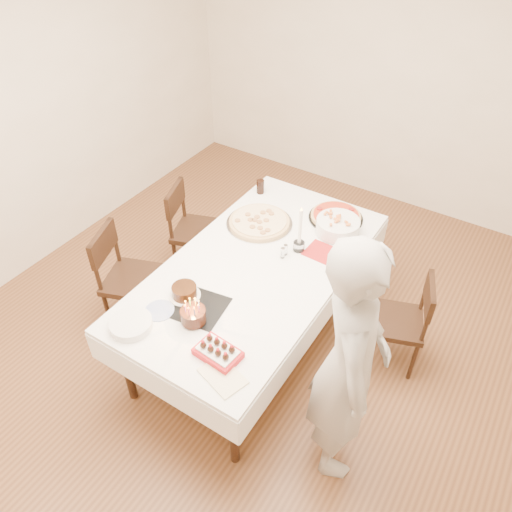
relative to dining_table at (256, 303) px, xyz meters
The scene contains 22 objects.
floor 0.38m from the dining_table, 45.71° to the right, with size 5.00×5.00×0.00m, color #57341E.
wall_back 2.66m from the dining_table, 89.34° to the left, with size 4.50×0.04×2.70m, color beige.
wall_left 2.43m from the dining_table, behind, with size 0.04×5.00×2.70m, color beige.
dining_table is the anchor object (origin of this frame).
chair_right_savory 1.03m from the dining_table, 20.80° to the left, with size 0.41×0.41×0.81m, color black, non-canonical shape.
chair_left_savory 0.96m from the dining_table, 154.13° to the left, with size 0.44×0.44×0.86m, color black, non-canonical shape.
chair_left_dessert 0.97m from the dining_table, 158.63° to the right, with size 0.45×0.45×0.89m, color black, non-canonical shape.
person 1.17m from the dining_table, 28.77° to the right, with size 0.63×0.41×1.73m, color #A7A39E.
pizza_white 0.64m from the dining_table, 119.47° to the left, with size 0.52×0.52×0.04m, color beige.
pizza_pepperoni 0.94m from the dining_table, 74.50° to the left, with size 0.43×0.43×0.04m, color red.
red_placemat 0.62m from the dining_table, 50.81° to the left, with size 0.22×0.22×0.01m, color #B21E1E.
pasta_bowl 0.85m from the dining_table, 64.74° to the left, with size 0.33×0.33×0.11m, color white.
taper_candle 0.67m from the dining_table, 62.54° to the left, with size 0.08×0.08×0.38m, color white.
shaker_pair 0.47m from the dining_table, 58.81° to the left, with size 0.08×0.08×0.09m, color white, non-canonical shape.
cola_glass 1.04m from the dining_table, 120.27° to the left, with size 0.06×0.06×0.12m, color black.
layer_cake 0.70m from the dining_table, 115.03° to the right, with size 0.21×0.21×0.09m, color black.
cake_board 0.66m from the dining_table, 99.32° to the right, with size 0.32×0.32×0.01m, color black.
birthday_cake 0.80m from the dining_table, 94.26° to the right, with size 0.16×0.16×0.16m, color #37170F.
strawberry_box 0.91m from the dining_table, 73.24° to the right, with size 0.26×0.18×0.07m, color #A61218, non-canonical shape.
box_lid 1.02m from the dining_table, 68.82° to the right, with size 0.26×0.17×0.02m, color beige.
plate_stack 1.04m from the dining_table, 111.16° to the right, with size 0.26×0.26×0.05m, color white.
china_plate 0.84m from the dining_table, 112.64° to the right, with size 0.19×0.19×0.01m, color white.
Camera 1 is at (1.38, -2.18, 3.09)m, focal length 35.00 mm.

